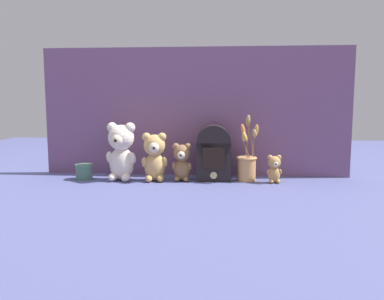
# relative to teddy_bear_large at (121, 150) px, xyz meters

# --- Properties ---
(ground_plane) EXTENTS (4.00, 4.00, 0.00)m
(ground_plane) POSITION_rel_teddy_bear_large_xyz_m (0.35, 0.00, -0.15)
(ground_plane) COLOR #4C5184
(backdrop_wall) EXTENTS (1.61, 0.02, 0.67)m
(backdrop_wall) POSITION_rel_teddy_bear_large_xyz_m (0.35, 0.17, 0.18)
(backdrop_wall) COLOR #704C70
(backdrop_wall) RESTS_ON ground
(teddy_bear_large) EXTENTS (0.16, 0.15, 0.29)m
(teddy_bear_large) POSITION_rel_teddy_bear_large_xyz_m (0.00, 0.00, 0.00)
(teddy_bear_large) COLOR beige
(teddy_bear_large) RESTS_ON ground
(teddy_bear_medium) EXTENTS (0.13, 0.12, 0.24)m
(teddy_bear_medium) POSITION_rel_teddy_bear_large_xyz_m (0.17, -0.00, -0.03)
(teddy_bear_medium) COLOR tan
(teddy_bear_medium) RESTS_ON ground
(teddy_bear_small) EXTENTS (0.10, 0.10, 0.19)m
(teddy_bear_small) POSITION_rel_teddy_bear_large_xyz_m (0.30, 0.01, -0.05)
(teddy_bear_small) COLOR olive
(teddy_bear_small) RESTS_ON ground
(teddy_bear_tiny) EXTENTS (0.08, 0.07, 0.14)m
(teddy_bear_tiny) POSITION_rel_teddy_bear_large_xyz_m (0.76, 0.00, -0.08)
(teddy_bear_tiny) COLOR tan
(teddy_bear_tiny) RESTS_ON ground
(flower_vase) EXTENTS (0.11, 0.12, 0.33)m
(flower_vase) POSITION_rel_teddy_bear_large_xyz_m (0.62, 0.04, -0.07)
(flower_vase) COLOR tan
(flower_vase) RESTS_ON ground
(vintage_radio) EXTENTS (0.18, 0.14, 0.28)m
(vintage_radio) POSITION_rel_teddy_bear_large_xyz_m (0.46, 0.05, -0.01)
(vintage_radio) COLOR black
(vintage_radio) RESTS_ON ground
(decorative_tin_tall) EXTENTS (0.09, 0.09, 0.08)m
(decorative_tin_tall) POSITION_rel_teddy_bear_large_xyz_m (-0.19, 0.00, -0.11)
(decorative_tin_tall) COLOR #47705B
(decorative_tin_tall) RESTS_ON ground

